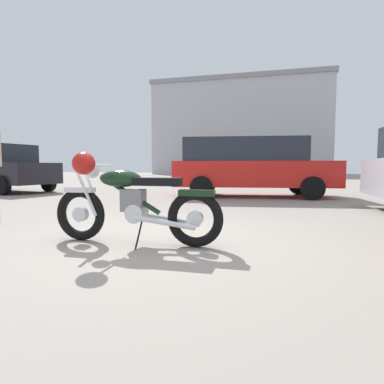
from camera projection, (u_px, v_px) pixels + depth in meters
ground_plane at (153, 241)px, 3.86m from camera, size 80.00×80.00×0.00m
vintage_motorcycle at (130, 202)px, 3.71m from camera, size 2.08×0.73×1.07m
dark_sedan_left at (250, 165)px, 9.61m from camera, size 4.94×2.58×1.74m
red_hatchback_near at (1, 168)px, 11.40m from camera, size 4.42×2.43×1.67m
industrial_building at (243, 131)px, 40.66m from camera, size 20.59×13.55×10.88m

